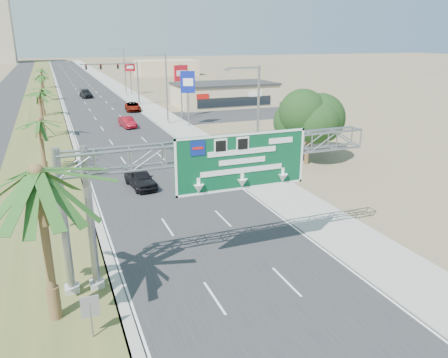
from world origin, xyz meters
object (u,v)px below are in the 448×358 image
sign_gantry (211,162)px  store_building (224,95)px  palm_near (36,173)px  car_right_lane (133,107)px  car_left_lane (140,179)px  car_far (86,94)px  pole_sign_red_near (181,76)px  pole_sign_blue (188,84)px  signal_mast (127,80)px  car_mid_lane (127,122)px  pole_sign_red_far (130,69)px

sign_gantry → store_building: (23.06, 56.07, -4.06)m
palm_near → car_right_lane: bearing=76.4°
store_building → car_left_lane: size_ratio=3.93×
car_far → pole_sign_red_near: (11.92, -31.90, 5.73)m
pole_sign_red_near → pole_sign_blue: 6.99m
signal_mast → car_mid_lane: bearing=-100.3°
pole_sign_blue → signal_mast: bearing=101.5°
sign_gantry → pole_sign_blue: (10.87, 39.26, -0.13)m
car_far → pole_sign_red_far: bearing=7.6°
signal_mast → car_right_lane: (-0.25, -5.79, -4.12)m
sign_gantry → car_mid_lane: sign_gantry is taller
store_building → pole_sign_blue: size_ratio=2.26×
store_building → car_mid_lane: (-20.50, -14.29, -1.26)m
car_right_lane → car_far: bearing=111.2°
car_far → pole_sign_red_near: bearing=-72.5°
pole_sign_blue → pole_sign_red_near: bearing=81.4°
sign_gantry → car_right_lane: bearing=83.9°
car_far → signal_mast: bearing=-71.7°
palm_near → car_right_lane: (14.13, 58.18, -6.20)m
pole_sign_red_near → pole_sign_red_far: size_ratio=1.18×
store_building → car_far: bearing=136.4°
pole_sign_red_far → car_mid_lane: bearing=-101.1°
car_right_lane → pole_sign_red_far: pole_sign_red_far is taller
car_mid_lane → car_far: bearing=87.8°
pole_sign_blue → car_right_lane: bearing=106.0°
pole_sign_blue → sign_gantry: bearing=-105.5°
sign_gantry → pole_sign_blue: pole_sign_blue is taller
car_mid_lane → car_right_lane: 14.87m
store_building → car_left_lane: (-24.00, -41.12, -1.22)m
store_building → car_left_lane: 47.63m
car_right_lane → pole_sign_red_near: pole_sign_red_near is taller
car_far → pole_sign_blue: (10.88, -38.78, 5.12)m
pole_sign_blue → pole_sign_red_far: 40.67m
palm_near → pole_sign_red_near: size_ratio=1.00×
palm_near → car_mid_lane: 45.42m
sign_gantry → car_far: (-0.01, 78.04, -5.25)m
sign_gantry → car_left_lane: size_ratio=3.66×
signal_mast → store_building: 18.08m
car_right_lane → pole_sign_red_near: (5.93, -10.12, 5.80)m
car_far → pole_sign_blue: bearing=-77.4°
store_building → pole_sign_blue: bearing=-125.9°
car_left_lane → car_right_lane: car_left_lane is taller
car_far → sign_gantry: bearing=-93.0°
store_building → pole_sign_red_near: bearing=-138.3°
pole_sign_red_far → car_right_lane: bearing=-99.8°
car_mid_lane → pole_sign_red_far: size_ratio=0.63×
palm_near → store_building: bearing=61.7°
signal_mast → car_mid_lane: size_ratio=2.28×
car_mid_lane → car_right_lane: size_ratio=0.85×
palm_near → car_left_lane: size_ratio=1.82×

